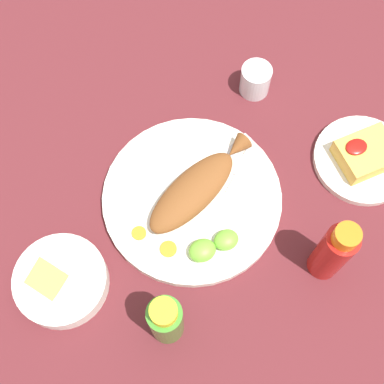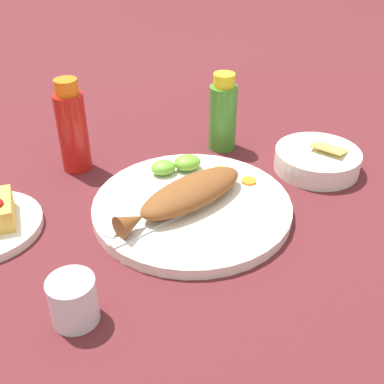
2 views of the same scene
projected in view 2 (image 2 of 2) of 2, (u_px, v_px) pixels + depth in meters
The scene contains 13 objects.
ground_plane at pixel (192, 211), 0.79m from camera, with size 4.00×4.00×0.00m, color #561E23.
main_plate at pixel (192, 207), 0.78m from camera, with size 0.32×0.32×0.02m, color white.
fried_fish at pixel (187, 194), 0.76m from camera, with size 0.24×0.15×0.04m.
fork_near at pixel (156, 225), 0.73m from camera, with size 0.18×0.07×0.00m.
fork_far at pixel (141, 210), 0.76m from camera, with size 0.15×0.13×0.00m.
carrot_slice_near at pixel (249, 181), 0.83m from camera, with size 0.03×0.03×0.00m, color orange.
carrot_slice_mid at pixel (220, 171), 0.86m from camera, with size 0.03×0.03×0.00m, color orange.
lime_wedge_main at pixel (187, 163), 0.86m from camera, with size 0.05×0.04×0.03m, color #6BB233.
lime_wedge_side at pixel (163, 167), 0.85m from camera, with size 0.04×0.04×0.02m, color #6BB233.
hot_sauce_bottle_red at pixel (72, 129), 0.86m from camera, with size 0.05×0.05×0.17m.
hot_sauce_bottle_green at pixel (223, 114), 0.94m from camera, with size 0.05×0.05×0.15m.
salt_cup at pixel (74, 303), 0.58m from camera, with size 0.06×0.06×0.06m.
guacamole_bowl at pixel (317, 159), 0.89m from camera, with size 0.16×0.16×0.05m.
Camera 2 is at (-0.20, -0.61, 0.46)m, focal length 45.00 mm.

